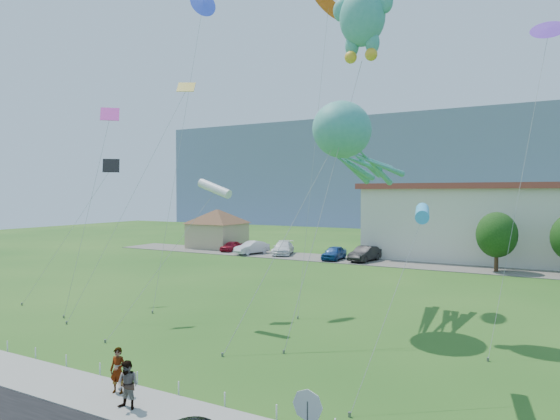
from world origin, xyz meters
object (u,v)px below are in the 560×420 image
(parked_car_white, at_px, (283,248))
(parked_car_black, at_px, (365,254))
(octopus_kite, at_px, (349,142))
(pedestrian_right, at_px, (128,385))
(parked_car_blue, at_px, (334,253))
(pedestrian_left, at_px, (118,370))
(parked_car_silver, at_px, (252,248))
(teddy_bear_kite, at_px, (362,10))
(stop_sign, at_px, (308,415))
(parked_car_red, at_px, (231,246))
(pavilion, at_px, (217,225))

(parked_car_white, relative_size, parked_car_black, 1.08)
(octopus_kite, bearing_deg, pedestrian_right, -97.36)
(parked_car_blue, bearing_deg, pedestrian_right, -79.27)
(pedestrian_left, bearing_deg, parked_car_silver, 101.40)
(teddy_bear_kite, bearing_deg, parked_car_white, 127.20)
(stop_sign, relative_size, parked_car_white, 0.49)
(pedestrian_right, distance_m, parked_car_red, 44.59)
(parked_car_red, height_order, parked_car_black, parked_car_black)
(parked_car_black, height_order, octopus_kite, octopus_kite)
(parked_car_red, relative_size, parked_car_silver, 0.80)
(parked_car_white, bearing_deg, octopus_kite, -73.72)
(pedestrian_right, bearing_deg, octopus_kite, 75.21)
(parked_car_silver, bearing_deg, parked_car_white, 35.81)
(stop_sign, height_order, teddy_bear_kite, teddy_bear_kite)
(parked_car_blue, relative_size, teddy_bear_kite, 0.21)
(pedestrian_left, xyz_separation_m, pedestrian_right, (1.29, -0.78, -0.02))
(pedestrian_right, height_order, parked_car_blue, pedestrian_right)
(pedestrian_left, bearing_deg, parked_car_red, 105.14)
(parked_car_silver, xyz_separation_m, teddy_bear_kite, (21.36, -22.31, 16.59))
(parked_car_white, bearing_deg, teddy_bear_kite, -72.40)
(parked_car_blue, bearing_deg, parked_car_white, 167.76)
(parked_car_blue, bearing_deg, parked_car_black, 6.18)
(pavilion, height_order, parked_car_red, pavilion)
(parked_car_white, bearing_deg, stop_sign, -80.20)
(parked_car_blue, height_order, octopus_kite, octopus_kite)
(pavilion, distance_m, parked_car_red, 5.33)
(stop_sign, xyz_separation_m, parked_car_blue, (-15.48, 38.48, -1.09))
(stop_sign, height_order, parked_car_white, stop_sign)
(stop_sign, height_order, parked_car_red, stop_sign)
(teddy_bear_kite, bearing_deg, pedestrian_right, -99.79)
(pedestrian_left, relative_size, parked_car_red, 0.45)
(parked_car_black, distance_m, octopus_kite, 25.80)
(parked_car_white, height_order, parked_car_black, parked_car_black)
(stop_sign, bearing_deg, parked_car_blue, 111.92)
(parked_car_white, bearing_deg, pedestrian_left, -89.29)
(stop_sign, xyz_separation_m, parked_car_red, (-29.50, 39.58, -1.20))
(stop_sign, bearing_deg, parked_car_black, 107.43)
(stop_sign, bearing_deg, parked_car_white, 119.40)
(octopus_kite, bearing_deg, parked_car_red, 135.81)
(octopus_kite, bearing_deg, pavilion, 137.15)
(parked_car_silver, relative_size, parked_car_blue, 1.06)
(pavilion, xyz_separation_m, pedestrian_left, (25.15, -40.37, -2.12))
(pavilion, height_order, pedestrian_left, pavilion)
(stop_sign, bearing_deg, pavilion, 128.44)
(stop_sign, distance_m, pedestrian_right, 7.21)
(parked_car_blue, bearing_deg, pavilion, 166.36)
(pavilion, relative_size, pedestrian_left, 5.69)
(pavilion, distance_m, pedestrian_right, 48.96)
(pedestrian_left, bearing_deg, teddy_bear_kite, 60.67)
(parked_car_blue, distance_m, octopus_kite, 26.50)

